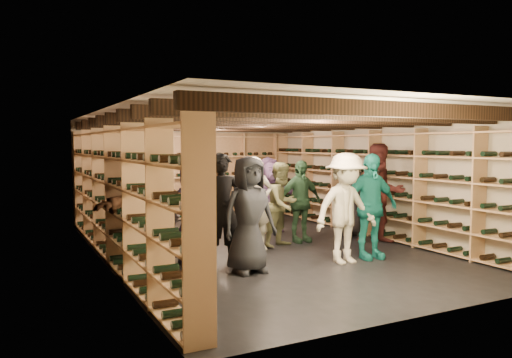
{
  "coord_description": "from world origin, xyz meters",
  "views": [
    {
      "loc": [
        -4.1,
        -7.9,
        1.86
      ],
      "look_at": [
        -0.01,
        0.2,
        1.23
      ],
      "focal_mm": 35.0,
      "sensor_mm": 36.0,
      "label": 1
    }
  ],
  "objects": [
    {
      "name": "person_8",
      "position": [
        2.18,
        -0.65,
        0.94
      ],
      "size": [
        1.11,
        1.0,
        1.88
      ],
      "primitive_type": "imported",
      "rotation": [
        0.0,
        0.0,
        -0.38
      ],
      "color": "#4A1C19",
      "rests_on": "ground"
    },
    {
      "name": "person_7",
      "position": [
        -0.17,
        -0.12,
        0.82
      ],
      "size": [
        0.63,
        0.44,
        1.64
      ],
      "primitive_type": "imported",
      "rotation": [
        0.0,
        0.0,
        -0.08
      ],
      "color": "gray",
      "rests_on": "ground"
    },
    {
      "name": "person_0",
      "position": [
        -0.97,
        -1.47,
        0.85
      ],
      "size": [
        0.86,
        0.59,
        1.69
      ],
      "primitive_type": "imported",
      "rotation": [
        0.0,
        0.0,
        0.07
      ],
      "color": "black",
      "rests_on": "ground"
    },
    {
      "name": "person_9",
      "position": [
        -1.18,
        -0.06,
        0.9
      ],
      "size": [
        1.3,
        0.95,
        1.8
      ],
      "primitive_type": "imported",
      "rotation": [
        0.0,
        0.0,
        0.27
      ],
      "color": "#A3A096",
      "rests_on": "ground"
    },
    {
      "name": "wine_rack_right",
      "position": [
        2.57,
        0.0,
        1.08
      ],
      "size": [
        0.32,
        7.5,
        2.15
      ],
      "color": "tan",
      "rests_on": "ground"
    },
    {
      "name": "person_10",
      "position": [
        0.89,
        0.13,
        0.78
      ],
      "size": [
        0.92,
        0.4,
        1.56
      ],
      "primitive_type": "imported",
      "rotation": [
        0.0,
        0.0,
        0.02
      ],
      "color": "#284D2F",
      "rests_on": "ground"
    },
    {
      "name": "person_2",
      "position": [
        0.38,
        -0.08,
        0.77
      ],
      "size": [
        0.91,
        0.82,
        1.54
      ],
      "primitive_type": "imported",
      "rotation": [
        0.0,
        0.0,
        0.37
      ],
      "color": "brown",
      "rests_on": "ground"
    },
    {
      "name": "person_12",
      "position": [
        2.18,
        0.27,
        0.8
      ],
      "size": [
        0.82,
        0.56,
        1.61
      ],
      "primitive_type": "imported",
      "rotation": [
        0.0,
        0.0,
        0.06
      ],
      "color": "#37363B",
      "rests_on": "ground"
    },
    {
      "name": "person_3",
      "position": [
        0.63,
        -1.65,
        0.86
      ],
      "size": [
        1.12,
        0.65,
        1.73
      ],
      "primitive_type": "imported",
      "rotation": [
        0.0,
        0.0,
        0.01
      ],
      "color": "beige",
      "rests_on": "ground"
    },
    {
      "name": "crate_loose",
      "position": [
        0.81,
        2.65,
        0.09
      ],
      "size": [
        0.59,
        0.49,
        0.17
      ],
      "primitive_type": "cube",
      "rotation": [
        0.0,
        0.0,
        -0.37
      ],
      "color": "tan",
      "rests_on": "ground"
    },
    {
      "name": "crate_stack_left",
      "position": [
        0.46,
        1.3,
        0.34
      ],
      "size": [
        0.57,
        0.45,
        0.68
      ],
      "rotation": [
        0.0,
        0.0,
        0.26
      ],
      "color": "tan",
      "rests_on": "ground"
    },
    {
      "name": "wine_rack_back",
      "position": [
        0.0,
        3.83,
        1.07
      ],
      "size": [
        4.7,
        0.3,
        2.15
      ],
      "color": "tan",
      "rests_on": "ground"
    },
    {
      "name": "person_4",
      "position": [
        1.17,
        -1.56,
        0.86
      ],
      "size": [
        1.04,
        0.51,
        1.72
      ],
      "primitive_type": "imported",
      "rotation": [
        0.0,
        0.0,
        -0.1
      ],
      "color": "#188175",
      "rests_on": "ground"
    },
    {
      "name": "person_6",
      "position": [
        -1.49,
        -0.52,
        0.81
      ],
      "size": [
        0.81,
        0.54,
        1.61
      ],
      "primitive_type": "imported",
      "rotation": [
        0.0,
        0.0,
        0.03
      ],
      "color": "#211D45",
      "rests_on": "ground"
    },
    {
      "name": "ceiling",
      "position": [
        0.0,
        0.0,
        2.4
      ],
      "size": [
        5.5,
        8.0,
        0.01
      ],
      "primitive_type": "cube",
      "color": "beige",
      "rests_on": "walls"
    },
    {
      "name": "wine_rack_left",
      "position": [
        -2.57,
        0.0,
        1.08
      ],
      "size": [
        0.32,
        7.5,
        2.15
      ],
      "color": "tan",
      "rests_on": "ground"
    },
    {
      "name": "person_11",
      "position": [
        0.86,
        1.3,
        0.8
      ],
      "size": [
        1.52,
        0.6,
        1.6
      ],
      "primitive_type": "imported",
      "rotation": [
        0.0,
        0.0,
        0.09
      ],
      "color": "#805991",
      "rests_on": "ground"
    },
    {
      "name": "walls",
      "position": [
        0.0,
        0.0,
        1.2
      ],
      "size": [
        5.52,
        8.02,
        2.4
      ],
      "color": "tan",
      "rests_on": "ground"
    },
    {
      "name": "person_5",
      "position": [
        -2.18,
        -0.75,
        0.9
      ],
      "size": [
        1.75,
        0.97,
        1.8
      ],
      "primitive_type": "imported",
      "rotation": [
        0.0,
        0.0,
        -0.28
      ],
      "color": "brown",
      "rests_on": "ground"
    },
    {
      "name": "person_1",
      "position": [
        -1.17,
        -0.96,
        0.87
      ],
      "size": [
        0.7,
        0.54,
        1.73
      ],
      "primitive_type": "imported",
      "rotation": [
        0.0,
        0.0,
        -0.21
      ],
      "color": "black",
      "rests_on": "ground"
    },
    {
      "name": "ceiling_joists",
      "position": [
        0.0,
        0.0,
        2.26
      ],
      "size": [
        5.4,
        7.12,
        0.18
      ],
      "color": "black",
      "rests_on": "ground"
    },
    {
      "name": "ground",
      "position": [
        0.0,
        0.0,
        0.0
      ],
      "size": [
        8.0,
        8.0,
        0.0
      ],
      "primitive_type": "plane",
      "color": "black",
      "rests_on": "ground"
    },
    {
      "name": "crate_stack_right",
      "position": [
        1.31,
        2.54,
        0.26
      ],
      "size": [
        0.56,
        0.43,
        0.51
      ],
      "rotation": [
        0.0,
        0.0,
        -0.21
      ],
      "color": "tan",
      "rests_on": "ground"
    }
  ]
}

